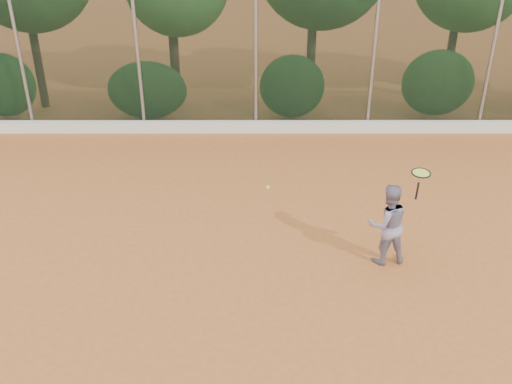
{
  "coord_description": "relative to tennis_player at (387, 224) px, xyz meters",
  "views": [
    {
      "loc": [
        -0.01,
        -7.42,
        5.69
      ],
      "look_at": [
        0.0,
        1.0,
        1.25
      ],
      "focal_mm": 40.0,
      "sensor_mm": 36.0,
      "label": 1
    }
  ],
  "objects": [
    {
      "name": "ground",
      "position": [
        -2.21,
        -0.81,
        -0.73
      ],
      "size": [
        80.0,
        80.0,
        0.0
      ],
      "primitive_type": "plane",
      "color": "#B16029",
      "rests_on": "ground"
    },
    {
      "name": "concrete_curb",
      "position": [
        -2.21,
        6.01,
        -0.58
      ],
      "size": [
        24.0,
        0.2,
        0.3
      ],
      "primitive_type": "cube",
      "color": "silver",
      "rests_on": "ground"
    },
    {
      "name": "tennis_player",
      "position": [
        0.0,
        0.0,
        0.0
      ],
      "size": [
        0.8,
        0.67,
        1.47
      ],
      "primitive_type": "imported",
      "rotation": [
        0.0,
        0.0,
        3.31
      ],
      "color": "gray",
      "rests_on": "ground"
    },
    {
      "name": "chainlink_fence",
      "position": [
        -2.21,
        6.19,
        1.13
      ],
      "size": [
        24.09,
        0.09,
        3.5
      ],
      "color": "black",
      "rests_on": "ground"
    },
    {
      "name": "tennis_racket",
      "position": [
        0.38,
        -0.2,
        1.02
      ],
      "size": [
        0.32,
        0.32,
        0.54
      ],
      "color": "black",
      "rests_on": "ground"
    },
    {
      "name": "tennis_ball_in_flight",
      "position": [
        -2.01,
        0.25,
        0.57
      ],
      "size": [
        0.07,
        0.07,
        0.07
      ],
      "color": "#C1DA31",
      "rests_on": "ground"
    }
  ]
}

